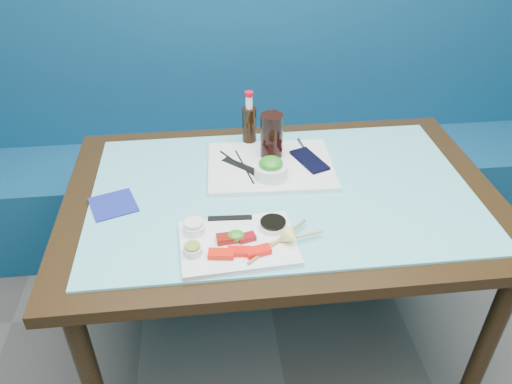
{
  "coord_description": "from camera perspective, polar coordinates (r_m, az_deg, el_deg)",
  "views": [
    {
      "loc": [
        -0.23,
        0.15,
        1.69
      ],
      "look_at": [
        -0.09,
        1.39,
        0.8
      ],
      "focal_mm": 35.0,
      "sensor_mm": 36.0,
      "label": 1
    }
  ],
  "objects": [
    {
      "name": "salmon_mid",
      "position": [
        1.35,
        -1.9,
        -6.81
      ],
      "size": [
        0.07,
        0.04,
        0.02
      ],
      "primitive_type": "cube",
      "rotation": [
        0.0,
        0.0,
        -0.11
      ],
      "color": "#FF110A",
      "rests_on": "sashimi_plate"
    },
    {
      "name": "dining_table",
      "position": [
        1.67,
        2.92,
        -2.29
      ],
      "size": [
        1.4,
        0.9,
        0.75
      ],
      "color": "black",
      "rests_on": "ground"
    },
    {
      "name": "chopstick_sleeve",
      "position": [
        1.47,
        -2.99,
        -2.98
      ],
      "size": [
        0.13,
        0.03,
        0.0
      ],
      "primitive_type": "cube",
      "rotation": [
        0.0,
        0.0,
        -0.06
      ],
      "color": "black",
      "rests_on": "sashimi_plate"
    },
    {
      "name": "cola_bottle_neck",
      "position": [
        1.78,
        -0.8,
        10.25
      ],
      "size": [
        0.03,
        0.03,
        0.05
      ],
      "primitive_type": "cylinder",
      "rotation": [
        0.0,
        0.0,
        0.25
      ],
      "color": "white",
      "rests_on": "cola_bottle_body"
    },
    {
      "name": "cola_glass",
      "position": [
        1.72,
        1.8,
        6.43
      ],
      "size": [
        0.08,
        0.08,
        0.16
      ],
      "primitive_type": "cylinder",
      "rotation": [
        0.0,
        0.0,
        0.09
      ],
      "color": "black",
      "rests_on": "serving_tray"
    },
    {
      "name": "cola_bottle_cap",
      "position": [
        1.77,
        -0.81,
        11.16
      ],
      "size": [
        0.04,
        0.04,
        0.01
      ],
      "primitive_type": "cylinder",
      "rotation": [
        0.0,
        0.0,
        -0.2
      ],
      "color": "#B90B1B",
      "rests_on": "cola_bottle_neck"
    },
    {
      "name": "cola_bottle_body",
      "position": [
        1.83,
        -0.77,
        7.49
      ],
      "size": [
        0.06,
        0.06,
        0.15
      ],
      "primitive_type": "cylinder",
      "rotation": [
        0.0,
        0.0,
        0.28
      ],
      "color": "black",
      "rests_on": "glass_top"
    },
    {
      "name": "navy_pouch",
      "position": [
        1.73,
        6.11,
        3.61
      ],
      "size": [
        0.12,
        0.17,
        0.01
      ],
      "primitive_type": "cube",
      "rotation": [
        0.0,
        0.0,
        0.36
      ],
      "color": "black",
      "rests_on": "serving_tray"
    },
    {
      "name": "seaweed_salad",
      "position": [
        1.62,
        1.72,
        3.31
      ],
      "size": [
        0.09,
        0.09,
        0.04
      ],
      "primitive_type": "ellipsoid",
      "rotation": [
        0.0,
        0.0,
        -0.21
      ],
      "color": "#29871F",
      "rests_on": "seaweed_bowl"
    },
    {
      "name": "ramekin_wasabi",
      "position": [
        1.36,
        -7.26,
        -6.64
      ],
      "size": [
        0.06,
        0.06,
        0.02
      ],
      "primitive_type": "cylinder",
      "rotation": [
        0.0,
        0.0,
        -0.2
      ],
      "color": "silver",
      "rests_on": "sashimi_plate"
    },
    {
      "name": "salmon_right",
      "position": [
        1.35,
        0.25,
        -6.79
      ],
      "size": [
        0.07,
        0.05,
        0.02
      ],
      "primitive_type": "cube",
      "rotation": [
        0.0,
        0.0,
        0.24
      ],
      "color": "#FF180A",
      "rests_on": "sashimi_plate"
    },
    {
      "name": "sashimi_plate",
      "position": [
        1.4,
        -2.06,
        -5.93
      ],
      "size": [
        0.33,
        0.25,
        0.02
      ],
      "primitive_type": "cube",
      "rotation": [
        0.0,
        0.0,
        0.06
      ],
      "color": "white",
      "rests_on": "glass_top"
    },
    {
      "name": "soy_dish",
      "position": [
        1.43,
        1.95,
        -3.81
      ],
      "size": [
        0.1,
        0.1,
        0.02
      ],
      "primitive_type": "cylinder",
      "rotation": [
        0.0,
        0.0,
        0.31
      ],
      "color": "white",
      "rests_on": "sashimi_plate"
    },
    {
      "name": "wooden_chopstick_b",
      "position": [
        1.39,
        2.94,
        -5.57
      ],
      "size": [
        0.24,
        0.06,
        0.01
      ],
      "primitive_type": "cylinder",
      "rotation": [
        1.57,
        0.0,
        -1.34
      ],
      "color": "tan",
      "rests_on": "sashimi_plate"
    },
    {
      "name": "fork",
      "position": [
        1.82,
        5.27,
        5.33
      ],
      "size": [
        0.02,
        0.09,
        0.01
      ],
      "primitive_type": "cylinder",
      "rotation": [
        1.57,
        0.0,
        0.12
      ],
      "color": "silver",
      "rests_on": "serving_tray"
    },
    {
      "name": "blue_napkin",
      "position": [
        1.61,
        -16.0,
        -1.4
      ],
      "size": [
        0.17,
        0.17,
        0.01
      ],
      "primitive_type": "cube",
      "rotation": [
        0.0,
        0.0,
        0.34
      ],
      "color": "navy",
      "rests_on": "glass_top"
    },
    {
      "name": "tray_sleeve",
      "position": [
        1.69,
        -1.47,
        2.89
      ],
      "size": [
        0.14,
        0.14,
        0.0
      ],
      "primitive_type": "cube",
      "rotation": [
        0.0,
        0.0,
        0.81
      ],
      "color": "black",
      "rests_on": "serving_tray"
    },
    {
      "name": "lemon_wedge",
      "position": [
        1.37,
        4.11,
        -5.26
      ],
      "size": [
        0.06,
        0.06,
        0.05
      ],
      "primitive_type": "cone",
      "rotation": [
        1.57,
        0.0,
        0.53
      ],
      "color": "#EDF574",
      "rests_on": "sashimi_plate"
    },
    {
      "name": "glass_top",
      "position": [
        1.62,
        3.01,
        0.15
      ],
      "size": [
        1.22,
        0.76,
        0.01
      ],
      "primitive_type": "cube",
      "color": "#6ACCD4",
      "rests_on": "dining_table"
    },
    {
      "name": "seaweed_garnish",
      "position": [
        1.39,
        -2.32,
        -5.01
      ],
      "size": [
        0.06,
        0.05,
        0.03
      ],
      "primitive_type": "ellipsoid",
      "rotation": [
        0.0,
        0.0,
        -0.19
      ],
      "color": "#349322",
      "rests_on": "sashimi_plate"
    },
    {
      "name": "paper_placemat",
      "position": [
        1.71,
        1.67,
        3.22
      ],
      "size": [
        0.4,
        0.31,
        0.0
      ],
      "primitive_type": "cube",
      "rotation": [
        0.0,
        0.0,
        0.17
      ],
      "color": "white",
      "rests_on": "serving_tray"
    },
    {
      "name": "seaweed_bowl",
      "position": [
        1.64,
        1.7,
        2.43
      ],
      "size": [
        0.13,
        0.13,
        0.04
      ],
      "primitive_type": "cylinder",
      "rotation": [
        0.0,
        0.0,
        0.24
      ],
      "color": "white",
      "rests_on": "serving_tray"
    },
    {
      "name": "ginger_fill",
      "position": [
        1.41,
        -7.15,
        -3.56
      ],
      "size": [
        0.07,
        0.07,
        0.01
      ],
      "primitive_type": "cylinder",
      "rotation": [
        0.0,
        0.0,
        0.22
      ],
      "color": "white",
      "rests_on": "ramekin_ginger"
    },
    {
      "name": "wasabi_fill",
      "position": [
        1.35,
        -7.31,
        -6.17
      ],
      "size": [
        0.04,
        0.04,
        0.01
      ],
      "primitive_type": "cylinder",
      "rotation": [
        0.0,
        0.0,
        -0.07
      ],
      "color": "#82A735",
      "rests_on": "ramekin_wasabi"
    },
    {
      "name": "black_chopstick_b",
      "position": [
        1.69,
        -1.33,
        2.91
      ],
      "size": [
        0.05,
        0.21,
        0.01
      ],
      "primitive_type": "cylinder",
      "rotation": [
        1.57,
        0.0,
        0.19
      ],
      "color": "black",
      "rests_on": "serving_tray"
    },
    {
      "name": "black_chopstick_a",
      "position": [
        1.69,
        -1.6,
        2.91
      ],
      "size": [
        0.14,
        0.22,
        0.01
      ],
      "primitive_type": "cylinder",
      "rotation": [
        1.57,
        0.0,
        0.55
      ],
      "color": "black",
      "rests_on": "serving_tray"
    },
    {
      "name": "tuna_right",
      "position": [
        1.39,
        -1.06,
        -5.22
      ],
      "size": [
        0.05,
        0.04,
        0.02
      ],
      "primitive_type": "cube",
      "rotation": [
        0.0,
        0.0,
        0.26
      ],
      "color": "maroon",
      "rests_on": "sashimi_plate"
    },
    {
      "name": "ramekin_ginger",
      "position": [
        1.42,
        -7.1,
        -4.15
      ],
      "size": [
        0.07,
        0.07,
        0.03
      ],
      "primitive_type": "cylinder",
      "rotation": [
        0.0,
        0.0,
        0.17
      ],
      "color": "white",
      "rests_on": "sashimi_plate"
    },
    {
      "name": "serving_tray",
      "position": [
        1.72,
        1.67,
        2.97
      ],
      "size": [
        0.44,
        0.34,
        0.02
      ],
      "primitive_type": "cube",
      "rotation": [
        0.0,
        0.0,
        -0.04
      ],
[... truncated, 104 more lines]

